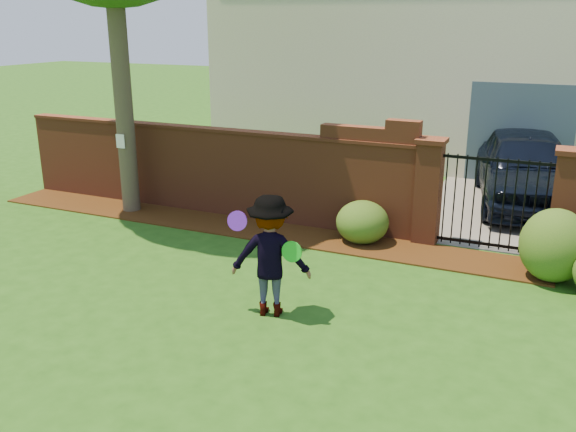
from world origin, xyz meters
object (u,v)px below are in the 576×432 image
at_px(car, 527,171).
at_px(frisbee_green, 292,252).
at_px(frisbee_purple, 237,221).
at_px(man, 270,257).

relative_size(car, frisbee_green, 16.98).
relative_size(car, frisbee_purple, 17.74).
distance_m(car, frisbee_green, 7.14).
xyz_separation_m(car, frisbee_green, (-2.41, -6.72, 0.18)).
distance_m(man, frisbee_purple, 0.64).
bearing_deg(frisbee_purple, frisbee_green, 6.18).
height_order(car, man, man).
bearing_deg(frisbee_green, car, 70.30).
bearing_deg(man, frisbee_purple, 4.85).
distance_m(car, man, 7.20).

